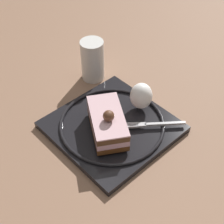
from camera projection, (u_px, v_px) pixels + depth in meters
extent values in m
plane|color=#8D674E|center=(111.00, 117.00, 0.74)|extent=(2.40, 2.40, 0.00)
cube|color=black|center=(112.00, 127.00, 0.71)|extent=(0.26, 0.26, 0.01)
torus|color=black|center=(112.00, 123.00, 0.71)|extent=(0.25, 0.25, 0.01)
cube|color=brown|center=(107.00, 128.00, 0.68)|extent=(0.13, 0.14, 0.01)
cube|color=#E6B5C7|center=(107.00, 123.00, 0.67)|extent=(0.13, 0.14, 0.01)
cube|color=brown|center=(107.00, 118.00, 0.66)|extent=(0.13, 0.14, 0.01)
cube|color=beige|center=(107.00, 115.00, 0.66)|extent=(0.13, 0.14, 0.00)
sphere|color=brown|center=(109.00, 116.00, 0.64)|extent=(0.02, 0.02, 0.02)
ellipsoid|color=white|center=(141.00, 96.00, 0.72)|extent=(0.05, 0.05, 0.06)
cube|color=silver|center=(165.00, 124.00, 0.70)|extent=(0.06, 0.07, 0.00)
cube|color=silver|center=(142.00, 125.00, 0.69)|extent=(0.02, 0.02, 0.00)
cube|color=silver|center=(130.00, 124.00, 0.70)|extent=(0.02, 0.02, 0.00)
cube|color=silver|center=(131.00, 125.00, 0.70)|extent=(0.02, 0.02, 0.00)
cube|color=silver|center=(131.00, 126.00, 0.69)|extent=(0.02, 0.02, 0.00)
cube|color=silver|center=(131.00, 127.00, 0.69)|extent=(0.02, 0.02, 0.00)
cylinder|color=white|center=(92.00, 60.00, 0.81)|extent=(0.06, 0.06, 0.10)
cylinder|color=#B7232D|center=(93.00, 68.00, 0.82)|extent=(0.05, 0.05, 0.05)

